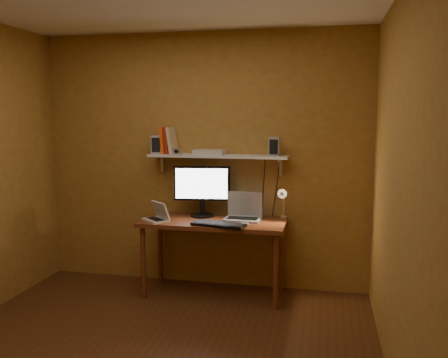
% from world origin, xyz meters
% --- Properties ---
extents(room, '(3.44, 3.24, 2.64)m').
position_xyz_m(room, '(0.00, 0.00, 1.30)').
color(room, '#4F2A14').
rests_on(room, ground).
extents(desk, '(1.40, 0.60, 0.75)m').
position_xyz_m(desk, '(0.19, 1.28, 0.66)').
color(desk, brown).
rests_on(desk, ground).
extents(wall_shelf, '(1.40, 0.25, 0.21)m').
position_xyz_m(wall_shelf, '(0.19, 1.47, 1.36)').
color(wall_shelf, silver).
rests_on(wall_shelf, room).
extents(monitor, '(0.56, 0.27, 0.51)m').
position_xyz_m(monitor, '(0.04, 1.44, 1.04)').
color(monitor, black).
rests_on(monitor, desk).
extents(laptop, '(0.36, 0.27, 0.27)m').
position_xyz_m(laptop, '(0.47, 1.39, 0.82)').
color(laptop, '#95989E').
rests_on(laptop, desk).
extents(netbook, '(0.31, 0.30, 0.19)m').
position_xyz_m(netbook, '(-0.33, 1.15, 0.80)').
color(netbook, silver).
rests_on(netbook, desk).
extents(keyboard, '(0.53, 0.26, 0.03)m').
position_xyz_m(keyboard, '(0.29, 1.07, 0.76)').
color(keyboard, black).
rests_on(keyboard, desk).
extents(mouse, '(0.09, 0.06, 0.03)m').
position_xyz_m(mouse, '(0.52, 1.12, 0.77)').
color(mouse, silver).
rests_on(mouse, desk).
extents(desk_lamp, '(0.09, 0.23, 0.38)m').
position_xyz_m(desk_lamp, '(0.85, 1.41, 0.96)').
color(desk_lamp, silver).
rests_on(desk_lamp, desk).
extents(speaker_left, '(0.13, 0.13, 0.19)m').
position_xyz_m(speaker_left, '(-0.45, 1.46, 1.47)').
color(speaker_left, '#95989E').
rests_on(speaker_left, wall_shelf).
extents(speaker_right, '(0.10, 0.10, 0.18)m').
position_xyz_m(speaker_right, '(0.76, 1.46, 1.47)').
color(speaker_right, '#95989E').
rests_on(speaker_right, wall_shelf).
extents(books, '(0.15, 0.19, 0.27)m').
position_xyz_m(books, '(-0.33, 1.50, 1.51)').
color(books, '#E64E12').
rests_on(books, wall_shelf).
extents(shelf_camera, '(0.11, 0.07, 0.06)m').
position_xyz_m(shelf_camera, '(-0.21, 1.42, 1.41)').
color(shelf_camera, silver).
rests_on(shelf_camera, wall_shelf).
extents(router, '(0.31, 0.21, 0.05)m').
position_xyz_m(router, '(0.11, 1.47, 1.40)').
color(router, silver).
rests_on(router, wall_shelf).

